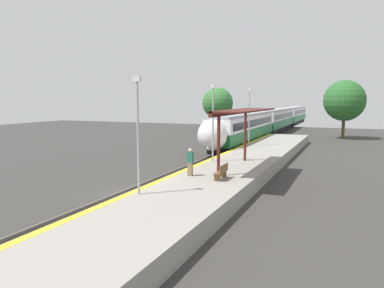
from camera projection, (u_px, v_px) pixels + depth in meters
The scene contains 14 objects.
ground_plane at pixel (134, 194), 22.47m from camera, with size 120.00×120.00×0.00m, color #383533.
rail_left at pixel (124, 191), 22.74m from camera, with size 0.08×90.00×0.15m, color slate.
rail_right at pixel (144, 194), 22.18m from camera, with size 0.08×90.00×0.15m, color slate.
train at pixel (275, 119), 62.57m from camera, with size 2.86×64.15×3.98m.
platform_right at pixel (198, 193), 20.78m from camera, with size 5.09×64.00×0.99m.
platform_bench at pixel (222, 172), 21.82m from camera, with size 0.44×1.51×0.89m.
person_waiting at pixel (190, 162), 22.78m from camera, with size 0.36×0.22×1.71m.
railway_signal at pixel (227, 124), 46.16m from camera, with size 0.28×0.28×4.27m.
lamppost_near at pixel (138, 128), 18.09m from camera, with size 0.36×0.20×5.75m.
lamppost_mid at pixel (213, 118), 27.80m from camera, with size 0.36×0.20×5.75m.
lamppost_far at pixel (249, 113), 37.51m from camera, with size 0.36×0.20×5.75m.
station_canopy at pixel (242, 114), 25.13m from camera, with size 2.02×9.17×3.99m.
background_tree_left at pixel (218, 103), 66.57m from camera, with size 5.47×5.47×7.71m.
background_tree_right at pixel (344, 101), 53.03m from camera, with size 5.80×5.80×8.35m.
Camera 1 is at (11.85, -18.81, 5.65)m, focal length 35.00 mm.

